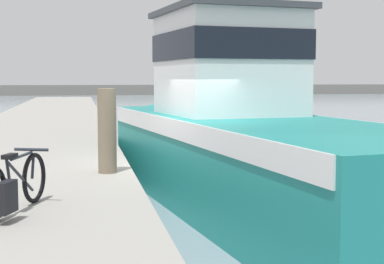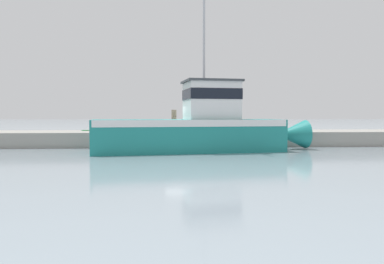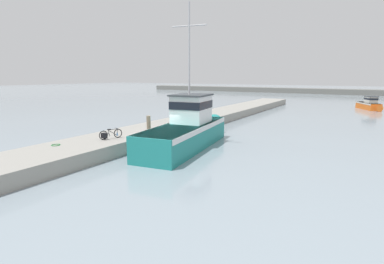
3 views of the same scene
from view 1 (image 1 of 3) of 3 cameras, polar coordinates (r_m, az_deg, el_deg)
The scene contains 7 objects.
ground_plane at distance 10.98m, azimuth -1.97°, elevation -8.03°, with size 320.00×320.00×0.00m, color #84939E.
dock_pier at distance 10.85m, azimuth -17.88°, elevation -5.91°, with size 4.46×80.00×0.94m, color gray.
far_shoreline at distance 95.29m, azimuth 8.66°, elevation 4.13°, with size 180.00×5.00×1.51m, color slate.
fishing_boat_main at distance 11.70m, azimuth 4.70°, elevation -0.24°, with size 4.50×12.51×10.52m.
boat_white_moored at distance 50.15m, azimuth 6.31°, elevation 3.28°, with size 3.88×6.17×2.18m.
bicycle_touring at distance 7.10m, azimuth -17.39°, elevation -5.19°, with size 0.78×1.66×0.71m.
mooring_post at distance 9.90m, azimuth -8.23°, elevation 0.11°, with size 0.31×0.31×1.41m, color #756651.
Camera 1 is at (-1.62, -10.57, 2.52)m, focal length 55.00 mm.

